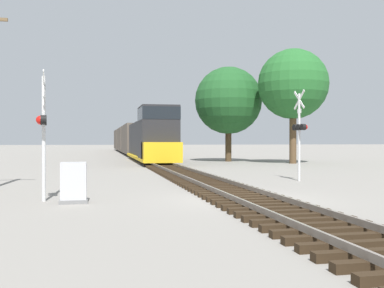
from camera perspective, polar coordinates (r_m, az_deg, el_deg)
ground_plane at (r=14.98m, az=6.45°, el=-7.05°), size 400.00×400.00×0.00m
rail_track_bed at (r=14.96m, az=6.45°, el=-6.53°), size 2.60×160.00×0.31m
freight_train at (r=64.55m, az=-7.69°, el=0.55°), size 2.93×64.94×4.67m
crossing_signal_near at (r=15.15m, az=-18.44°, el=2.34°), size 0.41×1.01×4.18m
crossing_signal_far at (r=22.41m, az=13.52°, el=1.83°), size 0.42×1.01×4.40m
relay_cabinet at (r=14.52m, az=-14.79°, el=-4.81°), size 0.86×0.64×1.27m
tree_far_right at (r=39.47m, az=12.71°, el=7.40°), size 5.97×5.97×9.76m
tree_mid_background at (r=42.29m, az=4.65°, el=5.51°), size 6.28×6.28×8.85m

